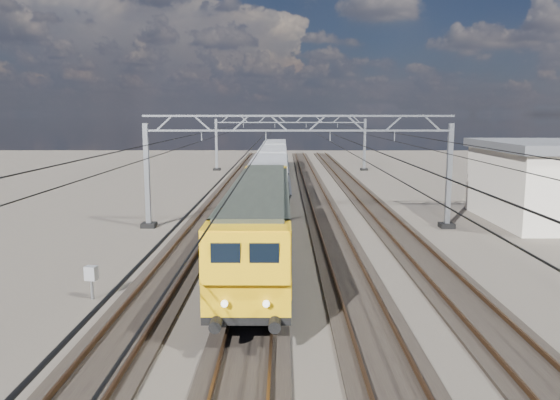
{
  "coord_description": "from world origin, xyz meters",
  "views": [
    {
      "loc": [
        -0.91,
        -30.1,
        7.12
      ],
      "look_at": [
        -1.09,
        0.04,
        2.4
      ],
      "focal_mm": 35.0,
      "sensor_mm": 36.0,
      "label": 1
    }
  ],
  "objects_px": {
    "locomotive": "(260,218)",
    "hopper_wagon_lead": "(270,177)",
    "catenary_gantry_far": "(290,140)",
    "catenary_gantry_mid": "(298,167)",
    "hopper_wagon_third": "(275,153)",
    "hopper_wagon_mid": "(273,162)",
    "trackside_cabinet": "(91,274)"
  },
  "relations": [
    {
      "from": "catenary_gantry_far",
      "to": "hopper_wagon_mid",
      "type": "relative_size",
      "value": 1.53
    },
    {
      "from": "hopper_wagon_mid",
      "to": "hopper_wagon_third",
      "type": "relative_size",
      "value": 1.0
    },
    {
      "from": "catenary_gantry_mid",
      "to": "hopper_wagon_third",
      "type": "distance_m",
      "value": 37.29
    },
    {
      "from": "catenary_gantry_mid",
      "to": "hopper_wagon_lead",
      "type": "height_order",
      "value": "catenary_gantry_mid"
    },
    {
      "from": "locomotive",
      "to": "hopper_wagon_lead",
      "type": "xyz_separation_m",
      "value": [
        -0.0,
        17.7,
        -0.09
      ]
    },
    {
      "from": "catenary_gantry_mid",
      "to": "catenary_gantry_far",
      "type": "relative_size",
      "value": 1.0
    },
    {
      "from": "locomotive",
      "to": "hopper_wagon_third",
      "type": "bearing_deg",
      "value": 90.0
    },
    {
      "from": "locomotive",
      "to": "hopper_wagon_third",
      "type": "height_order",
      "value": "locomotive"
    },
    {
      "from": "hopper_wagon_lead",
      "to": "trackside_cabinet",
      "type": "xyz_separation_m",
      "value": [
        -6.35,
        -22.53,
        -1.22
      ]
    },
    {
      "from": "trackside_cabinet",
      "to": "locomotive",
      "type": "bearing_deg",
      "value": 47.9
    },
    {
      "from": "trackside_cabinet",
      "to": "hopper_wagon_lead",
      "type": "bearing_deg",
      "value": 84.89
    },
    {
      "from": "catenary_gantry_mid",
      "to": "trackside_cabinet",
      "type": "xyz_separation_m",
      "value": [
        -8.35,
        -13.73,
        -2.89
      ]
    },
    {
      "from": "catenary_gantry_far",
      "to": "hopper_wagon_lead",
      "type": "xyz_separation_m",
      "value": [
        -2.0,
        -27.2,
        -1.67
      ]
    },
    {
      "from": "hopper_wagon_lead",
      "to": "locomotive",
      "type": "bearing_deg",
      "value": -90.0
    },
    {
      "from": "hopper_wagon_mid",
      "to": "trackside_cabinet",
      "type": "height_order",
      "value": "hopper_wagon_mid"
    },
    {
      "from": "catenary_gantry_mid",
      "to": "hopper_wagon_mid",
      "type": "distance_m",
      "value": 23.15
    },
    {
      "from": "catenary_gantry_far",
      "to": "hopper_wagon_lead",
      "type": "relative_size",
      "value": 1.53
    },
    {
      "from": "hopper_wagon_lead",
      "to": "catenary_gantry_far",
      "type": "bearing_deg",
      "value": 85.79
    },
    {
      "from": "locomotive",
      "to": "trackside_cabinet",
      "type": "distance_m",
      "value": 8.09
    },
    {
      "from": "hopper_wagon_third",
      "to": "trackside_cabinet",
      "type": "bearing_deg",
      "value": -97.11
    },
    {
      "from": "locomotive",
      "to": "hopper_wagon_lead",
      "type": "relative_size",
      "value": 1.62
    },
    {
      "from": "catenary_gantry_mid",
      "to": "hopper_wagon_mid",
      "type": "relative_size",
      "value": 1.53
    },
    {
      "from": "catenary_gantry_mid",
      "to": "trackside_cabinet",
      "type": "bearing_deg",
      "value": -121.33
    },
    {
      "from": "catenary_gantry_far",
      "to": "locomotive",
      "type": "xyz_separation_m",
      "value": [
        -2.0,
        -44.89,
        -1.58
      ]
    },
    {
      "from": "catenary_gantry_far",
      "to": "hopper_wagon_third",
      "type": "relative_size",
      "value": 1.53
    },
    {
      "from": "hopper_wagon_lead",
      "to": "hopper_wagon_mid",
      "type": "xyz_separation_m",
      "value": [
        0.0,
        14.2,
        0.0
      ]
    },
    {
      "from": "catenary_gantry_far",
      "to": "trackside_cabinet",
      "type": "relative_size",
      "value": 14.97
    },
    {
      "from": "catenary_gantry_far",
      "to": "hopper_wagon_mid",
      "type": "bearing_deg",
      "value": -98.75
    },
    {
      "from": "hopper_wagon_third",
      "to": "hopper_wagon_lead",
      "type": "bearing_deg",
      "value": -90.0
    },
    {
      "from": "catenary_gantry_far",
      "to": "hopper_wagon_lead",
      "type": "height_order",
      "value": "catenary_gantry_far"
    },
    {
      "from": "catenary_gantry_far",
      "to": "hopper_wagon_mid",
      "type": "height_order",
      "value": "catenary_gantry_far"
    },
    {
      "from": "catenary_gantry_far",
      "to": "locomotive",
      "type": "height_order",
      "value": "catenary_gantry_far"
    }
  ]
}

